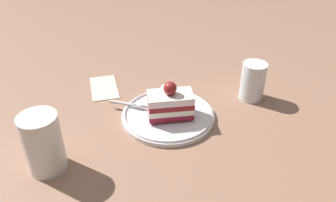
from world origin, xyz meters
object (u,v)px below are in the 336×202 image
(fork, at_px, (133,105))
(drink_glass_near, at_px, (44,146))
(folded_napkin, at_px, (104,87))
(cake_slice, at_px, (170,103))
(drink_glass_far, at_px, (252,83))
(whipped_cream_dollop, at_px, (167,90))
(dessert_plate, at_px, (168,115))

(fork, relative_size, drink_glass_near, 0.90)
(folded_napkin, bearing_deg, cake_slice, -0.62)
(cake_slice, xyz_separation_m, drink_glass_far, (0.10, 0.20, -0.00))
(cake_slice, height_order, whipped_cream_dollop, cake_slice)
(dessert_plate, bearing_deg, fork, -158.48)
(dessert_plate, xyz_separation_m, drink_glass_far, (0.11, 0.19, 0.03))
(cake_slice, distance_m, whipped_cream_dollop, 0.08)
(cake_slice, bearing_deg, whipped_cream_dollop, 133.71)
(dessert_plate, xyz_separation_m, folded_napkin, (-0.21, -0.00, -0.01))
(fork, xyz_separation_m, folded_napkin, (-0.13, 0.03, -0.02))
(fork, height_order, drink_glass_near, drink_glass_near)
(cake_slice, bearing_deg, drink_glass_near, -108.23)
(drink_glass_near, bearing_deg, dessert_plate, 74.03)
(drink_glass_far, bearing_deg, whipped_cream_dollop, -137.28)
(dessert_plate, xyz_separation_m, cake_slice, (0.01, -0.00, 0.04))
(cake_slice, bearing_deg, dessert_plate, 155.54)
(drink_glass_near, xyz_separation_m, folded_napkin, (-0.14, 0.26, -0.05))
(drink_glass_far, distance_m, folded_napkin, 0.37)
(fork, distance_m, folded_napkin, 0.14)
(dessert_plate, height_order, whipped_cream_dollop, whipped_cream_dollop)
(drink_glass_far, bearing_deg, drink_glass_near, -111.61)
(whipped_cream_dollop, height_order, folded_napkin, whipped_cream_dollop)
(cake_slice, relative_size, fork, 1.05)
(cake_slice, bearing_deg, drink_glass_far, 64.26)
(dessert_plate, distance_m, fork, 0.08)
(dessert_plate, xyz_separation_m, drink_glass_near, (-0.07, -0.26, 0.04))
(fork, bearing_deg, drink_glass_near, -89.01)
(dessert_plate, bearing_deg, drink_glass_near, -105.97)
(whipped_cream_dollop, distance_m, drink_glass_far, 0.21)
(drink_glass_far, bearing_deg, cake_slice, -115.74)
(fork, xyz_separation_m, drink_glass_near, (0.00, -0.23, 0.03))
(folded_napkin, bearing_deg, fork, -12.35)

